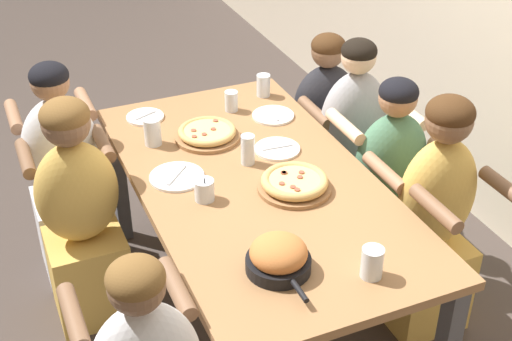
% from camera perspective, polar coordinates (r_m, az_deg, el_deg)
% --- Properties ---
extents(ground_plane, '(18.00, 18.00, 0.00)m').
position_cam_1_polar(ground_plane, '(3.48, -0.00, -11.36)').
color(ground_plane, '#423833').
rests_on(ground_plane, ground).
extents(dining_table, '(1.81, 0.96, 0.76)m').
position_cam_1_polar(dining_table, '(3.05, -0.00, -2.13)').
color(dining_table, '#996B42').
rests_on(dining_table, ground).
extents(pizza_board_main, '(0.31, 0.31, 0.06)m').
position_cam_1_polar(pizza_board_main, '(2.94, 3.10, -1.02)').
color(pizza_board_main, '#996B42').
rests_on(pizza_board_main, dining_table).
extents(pizza_board_second, '(0.31, 0.31, 0.05)m').
position_cam_1_polar(pizza_board_second, '(3.31, -3.93, 2.99)').
color(pizza_board_second, '#996B42').
rests_on(pizza_board_second, dining_table).
extents(skillet_bowl, '(0.34, 0.23, 0.13)m').
position_cam_1_polar(skillet_bowl, '(2.51, 1.82, -6.92)').
color(skillet_bowl, black).
rests_on(skillet_bowl, dining_table).
extents(empty_plate_a, '(0.23, 0.23, 0.02)m').
position_cam_1_polar(empty_plate_a, '(3.04, -6.36, -0.50)').
color(empty_plate_a, white).
rests_on(empty_plate_a, dining_table).
extents(empty_plate_b, '(0.21, 0.21, 0.02)m').
position_cam_1_polar(empty_plate_b, '(3.50, 1.38, 4.42)').
color(empty_plate_b, white).
rests_on(empty_plate_b, dining_table).
extents(empty_plate_c, '(0.21, 0.21, 0.02)m').
position_cam_1_polar(empty_plate_c, '(3.22, 1.71, 1.74)').
color(empty_plate_c, white).
rests_on(empty_plate_c, dining_table).
extents(empty_plate_d, '(0.18, 0.18, 0.02)m').
position_cam_1_polar(empty_plate_d, '(3.53, -8.87, 4.26)').
color(empty_plate_d, white).
rests_on(empty_plate_d, dining_table).
extents(cocktail_glass_blue, '(0.08, 0.08, 0.11)m').
position_cam_1_polar(cocktail_glass_blue, '(2.88, -4.15, -1.64)').
color(cocktail_glass_blue, silver).
rests_on(cocktail_glass_blue, dining_table).
extents(drinking_glass_a, '(0.08, 0.08, 0.13)m').
position_cam_1_polar(drinking_glass_a, '(3.28, -8.27, 2.99)').
color(drinking_glass_a, silver).
rests_on(drinking_glass_a, dining_table).
extents(drinking_glass_b, '(0.08, 0.08, 0.12)m').
position_cam_1_polar(drinking_glass_b, '(2.52, 9.26, -7.41)').
color(drinking_glass_b, silver).
rests_on(drinking_glass_b, dining_table).
extents(drinking_glass_c, '(0.07, 0.07, 0.11)m').
position_cam_1_polar(drinking_glass_c, '(3.69, 0.59, 6.83)').
color(drinking_glass_c, silver).
rests_on(drinking_glass_c, dining_table).
extents(drinking_glass_d, '(0.06, 0.06, 0.14)m').
position_cam_1_polar(drinking_glass_d, '(3.10, -0.66, 1.57)').
color(drinking_glass_d, silver).
rests_on(drinking_glass_d, dining_table).
extents(drinking_glass_e, '(0.07, 0.07, 0.10)m').
position_cam_1_polar(drinking_glass_e, '(3.55, -1.99, 5.47)').
color(drinking_glass_e, silver).
rests_on(drinking_glass_e, dining_table).
extents(diner_near_left, '(0.51, 0.40, 1.14)m').
position_cam_1_polar(diner_near_left, '(3.57, -14.91, -0.91)').
color(diner_near_left, silver).
rests_on(diner_near_left, ground).
extents(diner_far_midright, '(0.51, 0.40, 1.16)m').
position_cam_1_polar(diner_far_midright, '(3.21, 13.94, -4.37)').
color(diner_far_midright, gold).
rests_on(diner_far_midright, ground).
extents(diner_far_midleft, '(0.51, 0.40, 1.14)m').
position_cam_1_polar(diner_far_midleft, '(3.71, 7.62, 1.32)').
color(diner_far_midleft, '#99999E').
rests_on(diner_far_midleft, ground).
extents(diner_far_center, '(0.51, 0.40, 1.09)m').
position_cam_1_polar(diner_far_center, '(3.47, 10.47, -1.79)').
color(diner_far_center, '#477556').
rests_on(diner_far_center, ground).
extents(diner_far_left, '(0.51, 0.40, 1.06)m').
position_cam_1_polar(diner_far_left, '(3.95, 5.44, 2.92)').
color(diner_far_left, '#232328').
rests_on(diner_far_left, ground).
extents(diner_near_midleft, '(0.51, 0.40, 1.13)m').
position_cam_1_polar(diner_near_midleft, '(3.26, -13.78, -3.98)').
color(diner_near_midleft, gold).
rests_on(diner_near_midleft, ground).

